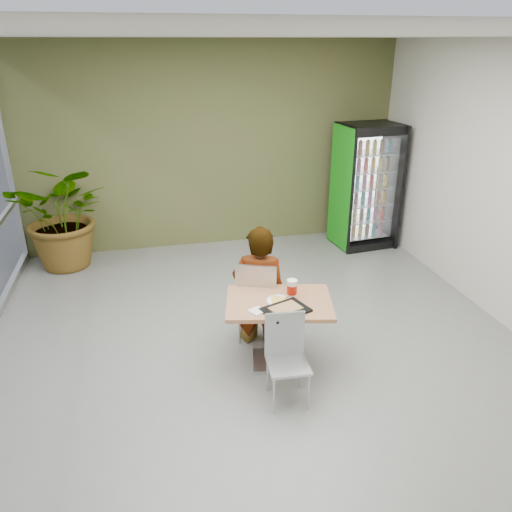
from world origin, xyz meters
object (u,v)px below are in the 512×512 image
at_px(dining_table, 279,319).
at_px(chair_near, 286,350).
at_px(chair_far, 257,296).
at_px(seated_woman, 259,297).
at_px(potted_plant, 65,215).
at_px(soda_cup, 292,289).
at_px(beverage_fridge, 366,187).
at_px(cafeteria_tray, 286,310).

distance_m(dining_table, chair_near, 0.51).
distance_m(chair_far, seated_woman, 0.08).
distance_m(dining_table, potted_plant, 3.96).
height_order(chair_near, soda_cup, soda_cup).
xyz_separation_m(dining_table, seated_woman, (-0.08, 0.51, -0.00)).
relative_size(seated_woman, beverage_fridge, 0.84).
bearing_deg(beverage_fridge, soda_cup, -132.20).
relative_size(cafeteria_tray, beverage_fridge, 0.21).
bearing_deg(soda_cup, chair_far, 124.36).
xyz_separation_m(seated_woman, cafeteria_tray, (0.09, -0.72, 0.23)).
height_order(seated_woman, cafeteria_tray, seated_woman).
relative_size(chair_far, seated_woman, 0.60).
distance_m(chair_near, cafeteria_tray, 0.40).
distance_m(chair_far, beverage_fridge, 3.48).
bearing_deg(chair_far, dining_table, 125.64).
relative_size(soda_cup, cafeteria_tray, 0.44).
bearing_deg(soda_cup, cafeteria_tray, -117.58).
height_order(soda_cup, cafeteria_tray, soda_cup).
bearing_deg(potted_plant, seated_woman, -48.77).
bearing_deg(chair_far, cafeteria_tray, 121.79).
xyz_separation_m(chair_far, beverage_fridge, (2.39, 2.50, 0.41)).
xyz_separation_m(soda_cup, potted_plant, (-2.54, 3.08, -0.04)).
xyz_separation_m(dining_table, chair_near, (-0.06, -0.51, -0.04)).
bearing_deg(seated_woman, beverage_fridge, -112.70).
relative_size(beverage_fridge, potted_plant, 1.24).
bearing_deg(cafeteria_tray, seated_woman, 97.12).
xyz_separation_m(soda_cup, beverage_fridge, (2.12, 2.90, 0.15)).
height_order(chair_far, potted_plant, potted_plant).
height_order(chair_near, potted_plant, potted_plant).
relative_size(seated_woman, potted_plant, 1.04).
xyz_separation_m(seated_woman, beverage_fridge, (2.35, 2.45, 0.46)).
relative_size(seated_woman, soda_cup, 8.96).
bearing_deg(cafeteria_tray, potted_plant, 125.56).
relative_size(dining_table, cafeteria_tray, 2.79).
xyz_separation_m(soda_cup, cafeteria_tray, (-0.14, -0.28, -0.08)).
bearing_deg(cafeteria_tray, chair_near, -103.89).
distance_m(seated_woman, potted_plant, 3.51).
distance_m(chair_near, soda_cup, 0.70).
bearing_deg(soda_cup, potted_plant, 129.55).
height_order(chair_near, beverage_fridge, beverage_fridge).
height_order(chair_near, cafeteria_tray, chair_near).
bearing_deg(beverage_fridge, potted_plant, 171.72).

